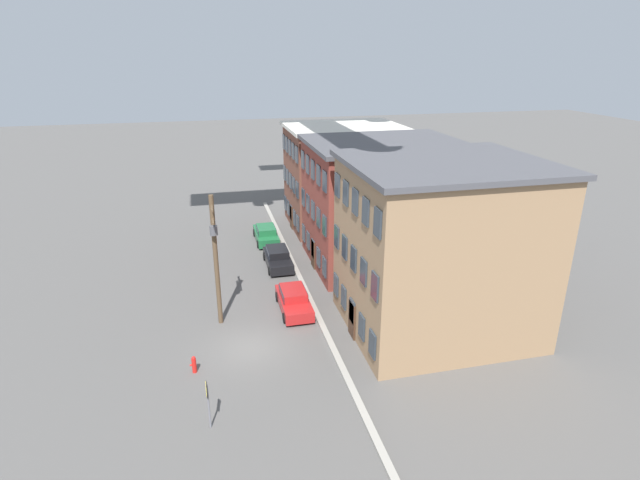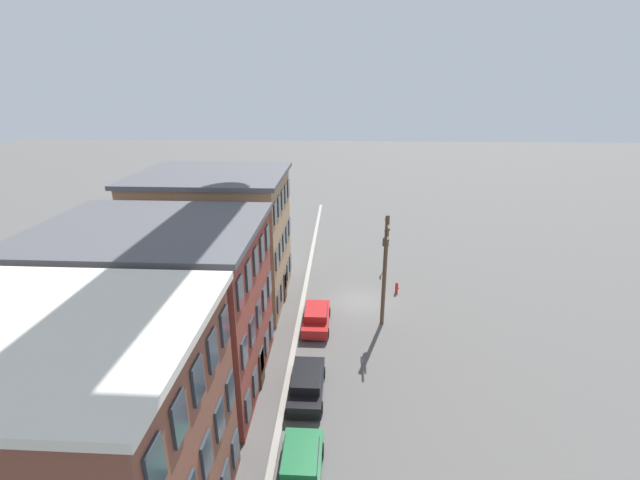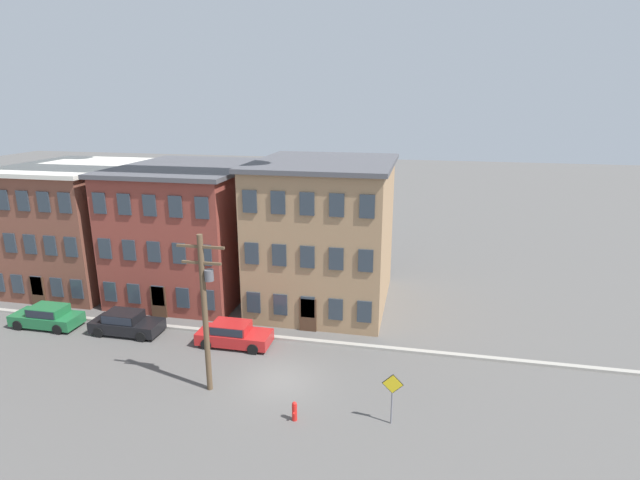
# 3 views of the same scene
# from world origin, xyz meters

# --- Properties ---
(ground_plane) EXTENTS (200.00, 200.00, 0.00)m
(ground_plane) POSITION_xyz_m (0.00, 0.00, 0.00)
(ground_plane) COLOR #565451
(kerb_strip) EXTENTS (56.00, 0.36, 0.16)m
(kerb_strip) POSITION_xyz_m (0.00, 4.50, 0.08)
(kerb_strip) COLOR #9E998E
(kerb_strip) RESTS_ON ground_plane
(apartment_corner) EXTENTS (8.55, 10.41, 9.46)m
(apartment_corner) POSITION_xyz_m (-19.60, 10.94, 4.75)
(apartment_corner) COLOR brown
(apartment_corner) RESTS_ON ground_plane
(apartment_midblock) EXTENTS (9.47, 11.38, 9.58)m
(apartment_midblock) POSITION_xyz_m (-10.20, 11.43, 4.80)
(apartment_midblock) COLOR brown
(apartment_midblock) RESTS_ON ground_plane
(apartment_far) EXTENTS (9.45, 10.84, 10.23)m
(apartment_far) POSITION_xyz_m (0.13, 11.16, 5.13)
(apartment_far) COLOR #9E7A56
(apartment_far) RESTS_ON ground_plane
(car_green) EXTENTS (4.40, 1.92, 1.43)m
(car_green) POSITION_xyz_m (-16.54, 3.12, 0.75)
(car_green) COLOR #1E6638
(car_green) RESTS_ON ground_plane
(car_black) EXTENTS (4.40, 1.92, 1.43)m
(car_black) POSITION_xyz_m (-11.01, 3.30, 0.75)
(car_black) COLOR black
(car_black) RESTS_ON ground_plane
(car_red) EXTENTS (4.40, 1.92, 1.43)m
(car_red) POSITION_xyz_m (-3.82, 3.21, 0.75)
(car_red) COLOR #B21E1E
(car_red) RESTS_ON ground_plane
(caution_sign) EXTENTS (0.97, 0.08, 2.53)m
(caution_sign) POSITION_xyz_m (6.00, -2.44, 1.69)
(caution_sign) COLOR slate
(caution_sign) RESTS_ON ground_plane
(utility_pole) EXTENTS (2.40, 0.44, 8.20)m
(utility_pole) POSITION_xyz_m (-3.22, -1.51, 4.62)
(utility_pole) COLOR brown
(utility_pole) RESTS_ON ground_plane
(fire_hydrant) EXTENTS (0.24, 0.34, 0.96)m
(fire_hydrant) POSITION_xyz_m (1.62, -3.11, 0.48)
(fire_hydrant) COLOR red
(fire_hydrant) RESTS_ON ground_plane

